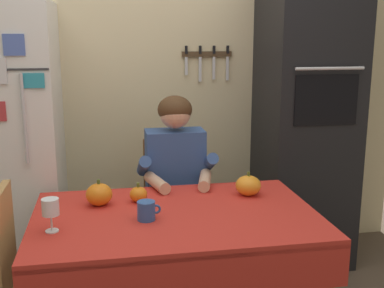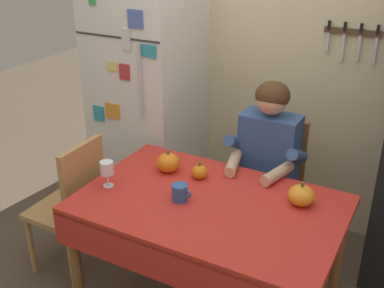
{
  "view_description": "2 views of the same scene",
  "coord_description": "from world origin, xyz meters",
  "px_view_note": "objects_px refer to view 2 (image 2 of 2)",
  "views": [
    {
      "loc": [
        -0.33,
        -2.15,
        1.61
      ],
      "look_at": [
        0.11,
        0.24,
        1.06
      ],
      "focal_mm": 45.56,
      "sensor_mm": 36.0,
      "label": 1
    },
    {
      "loc": [
        0.96,
        -1.87,
        2.11
      ],
      "look_at": [
        -0.15,
        0.17,
        1.02
      ],
      "focal_mm": 44.82,
      "sensor_mm": 36.0,
      "label": 2
    }
  ],
  "objects_px": {
    "pumpkin_small": "(301,195)",
    "pumpkin_medium": "(200,172)",
    "refrigerator": "(148,97)",
    "dining_table": "(208,217)",
    "coffee_mug": "(180,193)",
    "chair_left_side": "(74,203)",
    "pumpkin_large": "(168,163)",
    "seated_person": "(265,162)",
    "wine_glass": "(107,169)",
    "chair_behind_person": "(272,181)"
  },
  "relations": [
    {
      "from": "dining_table",
      "to": "seated_person",
      "type": "bearing_deg",
      "value": 81.28
    },
    {
      "from": "dining_table",
      "to": "wine_glass",
      "type": "distance_m",
      "value": 0.62
    },
    {
      "from": "refrigerator",
      "to": "pumpkin_medium",
      "type": "xyz_separation_m",
      "value": [
        0.78,
        -0.66,
        -0.12
      ]
    },
    {
      "from": "chair_left_side",
      "to": "seated_person",
      "type": "bearing_deg",
      "value": 33.9
    },
    {
      "from": "chair_left_side",
      "to": "pumpkin_medium",
      "type": "xyz_separation_m",
      "value": [
        0.73,
        0.29,
        0.27
      ]
    },
    {
      "from": "seated_person",
      "to": "pumpkin_medium",
      "type": "xyz_separation_m",
      "value": [
        -0.26,
        -0.38,
        0.04
      ]
    },
    {
      "from": "chair_behind_person",
      "to": "wine_glass",
      "type": "distance_m",
      "value": 1.17
    },
    {
      "from": "seated_person",
      "to": "chair_left_side",
      "type": "distance_m",
      "value": 1.22
    },
    {
      "from": "chair_behind_person",
      "to": "pumpkin_small",
      "type": "relative_size",
      "value": 6.64
    },
    {
      "from": "pumpkin_small",
      "to": "dining_table",
      "type": "bearing_deg",
      "value": -152.07
    },
    {
      "from": "refrigerator",
      "to": "coffee_mug",
      "type": "distance_m",
      "value": 1.23
    },
    {
      "from": "seated_person",
      "to": "pumpkin_large",
      "type": "relative_size",
      "value": 9.07
    },
    {
      "from": "refrigerator",
      "to": "seated_person",
      "type": "bearing_deg",
      "value": -14.99
    },
    {
      "from": "refrigerator",
      "to": "wine_glass",
      "type": "relative_size",
      "value": 11.64
    },
    {
      "from": "seated_person",
      "to": "pumpkin_small",
      "type": "bearing_deg",
      "value": -47.6
    },
    {
      "from": "pumpkin_large",
      "to": "coffee_mug",
      "type": "bearing_deg",
      "value": -48.28
    },
    {
      "from": "dining_table",
      "to": "pumpkin_large",
      "type": "xyz_separation_m",
      "value": [
        -0.37,
        0.21,
        0.14
      ]
    },
    {
      "from": "wine_glass",
      "to": "pumpkin_medium",
      "type": "relative_size",
      "value": 1.49
    },
    {
      "from": "refrigerator",
      "to": "chair_behind_person",
      "type": "bearing_deg",
      "value": -4.96
    },
    {
      "from": "pumpkin_large",
      "to": "pumpkin_medium",
      "type": "relative_size",
      "value": 1.32
    },
    {
      "from": "pumpkin_small",
      "to": "wine_glass",
      "type": "bearing_deg",
      "value": -161.85
    },
    {
      "from": "coffee_mug",
      "to": "pumpkin_medium",
      "type": "bearing_deg",
      "value": 94.31
    },
    {
      "from": "pumpkin_large",
      "to": "pumpkin_small",
      "type": "xyz_separation_m",
      "value": [
        0.81,
        0.02,
        -0.0
      ]
    },
    {
      "from": "chair_behind_person",
      "to": "chair_left_side",
      "type": "relative_size",
      "value": 1.0
    },
    {
      "from": "refrigerator",
      "to": "dining_table",
      "type": "height_order",
      "value": "refrigerator"
    },
    {
      "from": "seated_person",
      "to": "pumpkin_small",
      "type": "height_order",
      "value": "seated_person"
    },
    {
      "from": "chair_behind_person",
      "to": "pumpkin_medium",
      "type": "height_order",
      "value": "chair_behind_person"
    },
    {
      "from": "refrigerator",
      "to": "coffee_mug",
      "type": "relative_size",
      "value": 15.8
    },
    {
      "from": "chair_left_side",
      "to": "pumpkin_medium",
      "type": "relative_size",
      "value": 8.95
    },
    {
      "from": "seated_person",
      "to": "pumpkin_large",
      "type": "bearing_deg",
      "value": -139.96
    },
    {
      "from": "pumpkin_small",
      "to": "chair_left_side",
      "type": "bearing_deg",
      "value": -167.59
    },
    {
      "from": "pumpkin_large",
      "to": "dining_table",
      "type": "bearing_deg",
      "value": -29.8
    },
    {
      "from": "dining_table",
      "to": "pumpkin_small",
      "type": "xyz_separation_m",
      "value": [
        0.43,
        0.23,
        0.14
      ]
    },
    {
      "from": "chair_left_side",
      "to": "pumpkin_small",
      "type": "xyz_separation_m",
      "value": [
        1.33,
        0.29,
        0.28
      ]
    },
    {
      "from": "wine_glass",
      "to": "pumpkin_large",
      "type": "height_order",
      "value": "wine_glass"
    },
    {
      "from": "chair_behind_person",
      "to": "pumpkin_small",
      "type": "xyz_separation_m",
      "value": [
        0.34,
        -0.56,
        0.28
      ]
    },
    {
      "from": "seated_person",
      "to": "chair_left_side",
      "type": "height_order",
      "value": "seated_person"
    },
    {
      "from": "refrigerator",
      "to": "pumpkin_large",
      "type": "bearing_deg",
      "value": -49.22
    },
    {
      "from": "chair_left_side",
      "to": "dining_table",
      "type": "bearing_deg",
      "value": 4.04
    },
    {
      "from": "wine_glass",
      "to": "pumpkin_large",
      "type": "xyz_separation_m",
      "value": [
        0.21,
        0.32,
        -0.05
      ]
    },
    {
      "from": "dining_table",
      "to": "chair_left_side",
      "type": "bearing_deg",
      "value": -175.96
    },
    {
      "from": "seated_person",
      "to": "pumpkin_small",
      "type": "distance_m",
      "value": 0.51
    },
    {
      "from": "seated_person",
      "to": "pumpkin_medium",
      "type": "distance_m",
      "value": 0.46
    },
    {
      "from": "chair_left_side",
      "to": "wine_glass",
      "type": "relative_size",
      "value": 6.01
    },
    {
      "from": "coffee_mug",
      "to": "wine_glass",
      "type": "bearing_deg",
      "value": -171.44
    },
    {
      "from": "dining_table",
      "to": "coffee_mug",
      "type": "distance_m",
      "value": 0.2
    },
    {
      "from": "coffee_mug",
      "to": "wine_glass",
      "type": "relative_size",
      "value": 0.74
    },
    {
      "from": "dining_table",
      "to": "coffee_mug",
      "type": "height_order",
      "value": "coffee_mug"
    },
    {
      "from": "pumpkin_small",
      "to": "pumpkin_medium",
      "type": "bearing_deg",
      "value": -179.69
    },
    {
      "from": "wine_glass",
      "to": "dining_table",
      "type": "bearing_deg",
      "value": 10.01
    }
  ]
}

